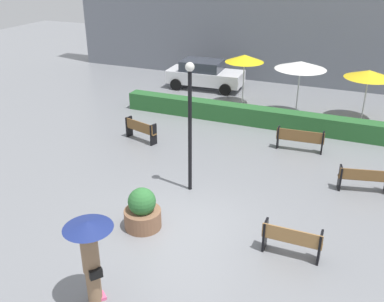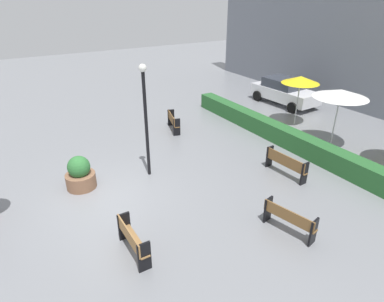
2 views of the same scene
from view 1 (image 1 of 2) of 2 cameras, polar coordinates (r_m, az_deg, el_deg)
name	(u,v)px [view 1 (image 1 of 2)]	position (r m, az deg, el deg)	size (l,w,h in m)	color
ground_plane	(184,224)	(12.66, -1.07, -9.59)	(60.00, 60.00, 0.00)	gray
bench_near_right	(292,239)	(11.50, 12.96, -11.23)	(1.51, 0.36, 0.87)	#9E7242
bench_back_row	(300,138)	(17.34, 13.99, 1.61)	(1.83, 0.45, 0.88)	brown
bench_far_left	(140,129)	(17.86, -6.80, 2.88)	(1.54, 0.74, 0.87)	brown
bench_far_right	(364,178)	(15.07, 21.65, -3.29)	(1.62, 0.69, 0.83)	brown
pedestrian_with_umbrella	(90,249)	(9.63, -13.23, -12.41)	(1.05, 1.05, 2.17)	#8C6B4C
planter_pot	(142,211)	(12.35, -6.52, -7.82)	(1.05, 1.05, 1.22)	brown
lamp_post	(190,116)	(13.28, -0.28, 4.63)	(0.28, 0.28, 4.22)	black
patio_umbrella_yellow	(244,59)	(21.64, 6.90, 11.96)	(1.89, 1.89, 2.55)	silver
patio_umbrella_white	(301,65)	(20.40, 14.08, 10.85)	(2.32, 2.32, 2.63)	silver
patio_umbrella_yellow_far	(369,74)	(20.94, 22.22, 9.31)	(2.13, 2.13, 2.35)	silver
hedge_strip	(255,116)	(19.67, 8.24, 4.56)	(12.46, 0.70, 0.81)	#28602D
parked_car	(204,74)	(24.72, 1.64, 10.06)	(4.28, 2.14, 1.57)	silver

